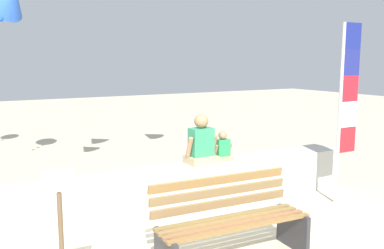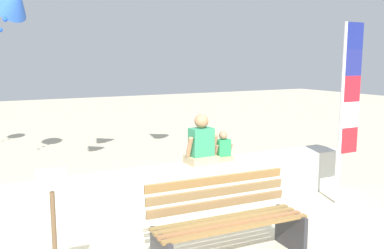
{
  "view_description": "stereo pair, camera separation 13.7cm",
  "coord_description": "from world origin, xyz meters",
  "px_view_note": "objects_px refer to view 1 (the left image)",
  "views": [
    {
      "loc": [
        -2.57,
        -4.16,
        2.16
      ],
      "look_at": [
        0.36,
        0.99,
        1.25
      ],
      "focal_mm": 39.36,
      "sensor_mm": 36.0,
      "label": 1
    },
    {
      "loc": [
        -2.45,
        -4.23,
        2.16
      ],
      "look_at": [
        0.36,
        0.99,
        1.25
      ],
      "focal_mm": 39.36,
      "sensor_mm": 36.0,
      "label": 2
    }
  ],
  "objects_px": {
    "person_child": "(222,149)",
    "flag_banner": "(346,99)",
    "sign_post": "(61,235)",
    "person_adult": "(201,144)",
    "park_bench": "(230,222)"
  },
  "relations": [
    {
      "from": "person_child",
      "to": "flag_banner",
      "type": "height_order",
      "value": "flag_banner"
    },
    {
      "from": "person_child",
      "to": "sign_post",
      "type": "xyz_separation_m",
      "value": [
        -2.82,
        -1.91,
        -0.05
      ]
    },
    {
      "from": "sign_post",
      "to": "park_bench",
      "type": "bearing_deg",
      "value": 9.12
    },
    {
      "from": "sign_post",
      "to": "flag_banner",
      "type": "bearing_deg",
      "value": 12.92
    },
    {
      "from": "flag_banner",
      "to": "sign_post",
      "type": "height_order",
      "value": "flag_banner"
    },
    {
      "from": "person_child",
      "to": "person_adult",
      "type": "bearing_deg",
      "value": -179.95
    },
    {
      "from": "person_child",
      "to": "flag_banner",
      "type": "bearing_deg",
      "value": -29.31
    },
    {
      "from": "person_child",
      "to": "sign_post",
      "type": "bearing_deg",
      "value": -145.88
    },
    {
      "from": "person_adult",
      "to": "flag_banner",
      "type": "distance_m",
      "value": 2.26
    },
    {
      "from": "person_child",
      "to": "sign_post",
      "type": "distance_m",
      "value": 3.4
    },
    {
      "from": "park_bench",
      "to": "sign_post",
      "type": "xyz_separation_m",
      "value": [
        -1.85,
        -0.3,
        0.36
      ]
    },
    {
      "from": "person_adult",
      "to": "person_child",
      "type": "xyz_separation_m",
      "value": [
        0.38,
        0.0,
        -0.11
      ]
    },
    {
      "from": "person_adult",
      "to": "sign_post",
      "type": "relative_size",
      "value": 0.56
    },
    {
      "from": "flag_banner",
      "to": "person_child",
      "type": "bearing_deg",
      "value": 150.69
    },
    {
      "from": "flag_banner",
      "to": "person_adult",
      "type": "bearing_deg",
      "value": 155.58
    }
  ]
}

